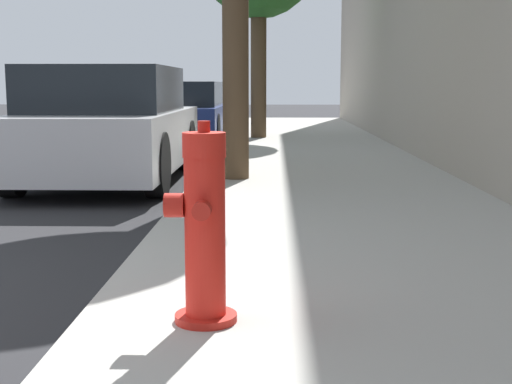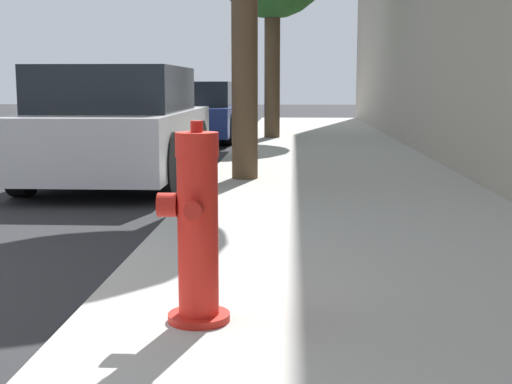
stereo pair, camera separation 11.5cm
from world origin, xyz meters
TOP-DOWN VIEW (x-y plane):
  - sidewalk_slab at (3.69, 0.00)m, footprint 3.03×40.00m
  - fire_hydrant at (2.77, -0.18)m, footprint 0.32×0.33m
  - parked_car_near at (1.07, 5.39)m, footprint 1.76×4.02m
  - parked_car_mid at (1.10, 12.12)m, footprint 1.80×4.49m

SIDE VIEW (x-z plane):
  - sidewalk_slab at x=3.69m, z-range 0.00..0.13m
  - fire_hydrant at x=2.77m, z-range 0.10..1.00m
  - parked_car_mid at x=1.10m, z-range -0.01..1.24m
  - parked_car_near at x=1.07m, z-range -0.02..1.39m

